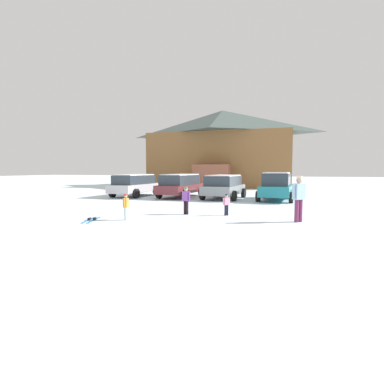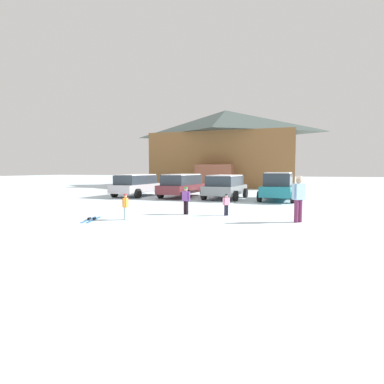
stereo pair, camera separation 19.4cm
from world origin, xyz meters
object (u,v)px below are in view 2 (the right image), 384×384
skier_child_in_pink_snowsuit (226,203)px  skier_adult_in_blue_parka (299,196)px  ski_lodge (225,148)px  parked_silver_wagon (137,184)px  skier_child_in_purple_jacket (186,199)px  skier_child_in_orange_jacket (125,205)px  pair_of_skis (92,219)px  parked_teal_hatchback (278,187)px  parked_grey_wagon (225,186)px  parked_maroon_van (182,185)px

skier_child_in_pink_snowsuit → skier_adult_in_blue_parka: bearing=-12.9°
ski_lodge → parked_silver_wagon: 15.79m
skier_child_in_purple_jacket → skier_child_in_orange_jacket: bearing=-127.7°
skier_child_in_pink_snowsuit → pair_of_skis: (-4.52, -2.82, -0.48)m
skier_child_in_purple_jacket → skier_child_in_pink_snowsuit: (1.69, 0.25, -0.15)m
parked_silver_wagon → parked_teal_hatchback: (9.72, 0.37, 0.01)m
parked_grey_wagon → pair_of_skis: bearing=-105.7°
parked_grey_wagon → skier_adult_in_blue_parka: size_ratio=2.49×
skier_child_in_purple_jacket → parked_grey_wagon: bearing=90.7°
ski_lodge → skier_adult_in_blue_parka: (8.32, -22.43, -3.43)m
parked_maroon_van → ski_lodge: bearing=92.6°
skier_child_in_orange_jacket → pair_of_skis: (-1.21, -0.46, -0.54)m
pair_of_skis → skier_child_in_purple_jacket: bearing=42.1°
skier_child_in_orange_jacket → pair_of_skis: bearing=-159.3°
skier_child_in_orange_jacket → skier_child_in_purple_jacket: size_ratio=0.85×
parked_grey_wagon → skier_adult_in_blue_parka: 8.89m
parked_teal_hatchback → skier_child_in_orange_jacket: size_ratio=4.20×
parked_silver_wagon → pair_of_skis: bearing=-68.9°
parked_silver_wagon → skier_child_in_purple_jacket: size_ratio=3.88×
parked_teal_hatchback → skier_adult_in_blue_parka: 7.74m
parked_silver_wagon → parked_grey_wagon: 6.41m
skier_adult_in_blue_parka → skier_child_in_purple_jacket: size_ratio=1.43×
skier_child_in_pink_snowsuit → parked_grey_wagon: bearing=104.3°
skier_child_in_purple_jacket → skier_child_in_pink_snowsuit: size_ratio=1.30×
parked_maroon_van → parked_teal_hatchback: size_ratio=1.14×
pair_of_skis → parked_teal_hatchback: bearing=58.3°
ski_lodge → parked_maroon_van: size_ratio=3.42×
parked_silver_wagon → skier_child_in_purple_jacket: parked_silver_wagon is taller
skier_adult_in_blue_parka → skier_child_in_orange_jacket: bearing=-164.3°
parked_grey_wagon → ski_lodge: bearing=104.2°
ski_lodge → skier_child_in_pink_snowsuit: 22.80m
parked_silver_wagon → skier_child_in_orange_jacket: bearing=-61.6°
parked_grey_wagon → skier_child_in_purple_jacket: 7.23m
parked_grey_wagon → pair_of_skis: 10.20m
parked_teal_hatchback → skier_child_in_purple_jacket: parked_teal_hatchback is taller
skier_child_in_orange_jacket → skier_child_in_pink_snowsuit: skier_child_in_orange_jacket is taller
ski_lodge → parked_maroon_van: ski_lodge is taller
parked_maroon_van → skier_child_in_purple_jacket: 8.00m
skier_adult_in_blue_parka → parked_teal_hatchback: bearing=99.4°
parked_silver_wagon → skier_child_in_pink_snowsuit: size_ratio=5.06×
parked_teal_hatchback → skier_child_in_pink_snowsuit: 7.18m
parked_silver_wagon → skier_child_in_purple_jacket: 9.46m
parked_grey_wagon → parked_teal_hatchback: bearing=0.5°
skier_adult_in_blue_parka → skier_child_in_pink_snowsuit: (-2.81, 0.64, -0.44)m
parked_silver_wagon → skier_adult_in_blue_parka: 13.17m
skier_child_in_purple_jacket → skier_child_in_pink_snowsuit: skier_child_in_purple_jacket is taller
parked_grey_wagon → parked_silver_wagon: bearing=-176.9°
parked_silver_wagon → skier_child_in_pink_snowsuit: (8.17, -6.63, -0.35)m
pair_of_skis → skier_child_in_pink_snowsuit: bearing=31.9°
skier_adult_in_blue_parka → skier_child_in_pink_snowsuit: size_ratio=1.87×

